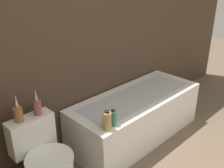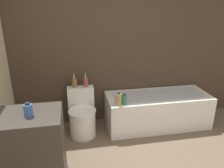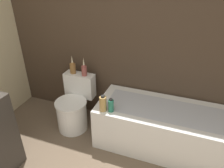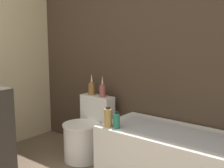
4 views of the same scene
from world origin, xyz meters
name	(u,v)px [view 1 (image 1 of 4)]	position (x,y,z in m)	size (l,w,h in m)	color
wall_back_tiled	(59,34)	(0.00, 2.21, 1.30)	(6.40, 0.06, 2.60)	#423326
bathtub	(136,116)	(0.73, 1.83, 0.27)	(1.65, 0.66, 0.53)	white
toilet	(47,166)	(-0.50, 1.80, 0.29)	(0.41, 0.56, 0.69)	white
vase_gold	(18,113)	(-0.58, 2.01, 0.78)	(0.08, 0.08, 0.25)	olive
vase_silver	(37,106)	(-0.41, 2.00, 0.77)	(0.07, 0.07, 0.25)	#994C47
shampoo_bottle_tall	(107,121)	(0.02, 1.58, 0.63)	(0.08, 0.08, 0.19)	tan
shampoo_bottle_short	(113,118)	(0.11, 1.59, 0.61)	(0.06, 0.06, 0.16)	#267259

